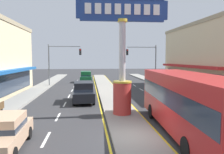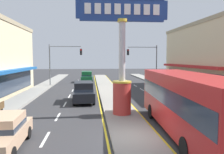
% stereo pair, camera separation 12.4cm
% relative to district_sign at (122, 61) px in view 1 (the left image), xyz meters
% --- Properties ---
extents(ground_plane, '(160.00, 160.00, 0.00)m').
position_rel_district_sign_xyz_m(ground_plane, '(0.00, -4.68, -3.94)').
color(ground_plane, '#303033').
extents(median_strip, '(2.45, 52.00, 0.14)m').
position_rel_district_sign_xyz_m(median_strip, '(0.00, 13.32, -3.87)').
color(median_strip, gray).
rests_on(median_strip, ground).
extents(sidewalk_left, '(2.37, 60.00, 0.18)m').
position_rel_district_sign_xyz_m(sidewalk_left, '(-9.01, 11.32, -3.85)').
color(sidewalk_left, gray).
rests_on(sidewalk_left, ground).
extents(sidewalk_right, '(2.37, 60.00, 0.18)m').
position_rel_district_sign_xyz_m(sidewalk_right, '(9.01, 11.32, -3.85)').
color(sidewalk_right, gray).
rests_on(sidewalk_right, ground).
extents(lane_markings, '(9.19, 52.00, 0.01)m').
position_rel_district_sign_xyz_m(lane_markings, '(-0.00, 11.97, -3.94)').
color(lane_markings, silver).
rests_on(lane_markings, ground).
extents(district_sign, '(6.36, 1.35, 8.13)m').
position_rel_district_sign_xyz_m(district_sign, '(0.00, 0.00, 0.00)').
color(district_sign, '#B7332D').
rests_on(district_sign, median_strip).
extents(storefront_right, '(8.62, 19.00, 8.63)m').
position_rel_district_sign_xyz_m(storefront_right, '(14.38, 12.10, 0.37)').
color(storefront_right, beige).
rests_on(storefront_right, ground).
extents(traffic_light_left_side, '(4.86, 0.46, 6.20)m').
position_rel_district_sign_xyz_m(traffic_light_left_side, '(-6.46, 18.23, 0.30)').
color(traffic_light_left_side, slate).
rests_on(traffic_light_left_side, ground).
extents(traffic_light_right_side, '(4.86, 0.46, 6.20)m').
position_rel_district_sign_xyz_m(traffic_light_right_side, '(6.46, 19.18, 0.30)').
color(traffic_light_right_side, slate).
rests_on(traffic_light_right_side, ground).
extents(sedan_near_right_lane, '(1.96, 4.36, 1.53)m').
position_rel_district_sign_xyz_m(sedan_near_right_lane, '(-6.18, -5.42, -3.16)').
color(sedan_near_right_lane, tan).
rests_on(sedan_near_right_lane, ground).
extents(suv_far_right_lane, '(2.14, 4.69, 1.90)m').
position_rel_district_sign_xyz_m(suv_far_right_lane, '(-2.88, 5.44, -2.96)').
color(suv_far_right_lane, black).
rests_on(suv_far_right_lane, ground).
extents(suv_near_left_lane, '(1.98, 4.61, 1.90)m').
position_rel_district_sign_xyz_m(suv_near_left_lane, '(-2.88, 23.26, -2.96)').
color(suv_near_left_lane, '#14562D').
rests_on(suv_near_left_lane, ground).
extents(bus_mid_left_lane, '(3.11, 11.32, 3.26)m').
position_rel_district_sign_xyz_m(bus_mid_left_lane, '(2.88, -4.41, -2.08)').
color(bus_mid_left_lane, '#B21E1E').
rests_on(bus_mid_left_lane, ground).
extents(pedestrian_near_kerb, '(0.43, 0.44, 1.68)m').
position_rel_district_sign_xyz_m(pedestrian_near_kerb, '(8.99, 5.21, -2.81)').
color(pedestrian_near_kerb, maroon).
rests_on(pedestrian_near_kerb, sidewalk_right).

